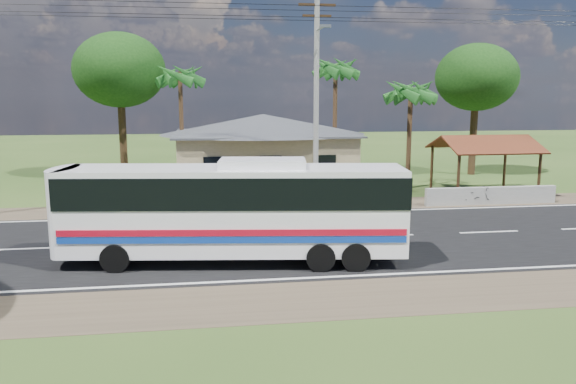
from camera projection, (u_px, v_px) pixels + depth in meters
The scene contains 13 objects.
ground at pixel (271, 240), 21.75m from camera, with size 120.00×120.00×0.00m, color #2C491A.
road at pixel (271, 240), 21.74m from camera, with size 120.00×16.00×0.03m.
house at pixel (263, 143), 34.10m from camera, with size 12.40×10.00×5.00m.
waiting_shed at pixel (485, 146), 31.36m from camera, with size 5.20×4.48×3.35m.
concrete_barrier at pixel (491, 196), 28.79m from camera, with size 7.00×0.30×0.90m, color #9E9E99.
utility_poles at pixel (310, 90), 27.44m from camera, with size 32.80×2.22×11.00m.
palm_near at pixel (411, 92), 32.80m from camera, with size 2.80×2.80×6.70m.
palm_mid at pixel (336, 70), 36.45m from camera, with size 2.80×2.80×8.20m.
palm_far at pixel (180, 77), 35.64m from camera, with size 2.80×2.80×7.70m.
tree_behind_house at pixel (120, 71), 36.96m from camera, with size 6.00×6.00×9.61m.
tree_behind_shed at pixel (476, 78), 38.41m from camera, with size 5.60×5.60×9.02m.
coach_bus at pixel (235, 204), 18.63m from camera, with size 11.47×3.78×3.50m.
motorcycle at pixel (476, 196), 28.60m from camera, with size 0.62×1.78×0.93m, color black.
Camera 1 is at (-2.31, -20.98, 5.61)m, focal length 35.00 mm.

